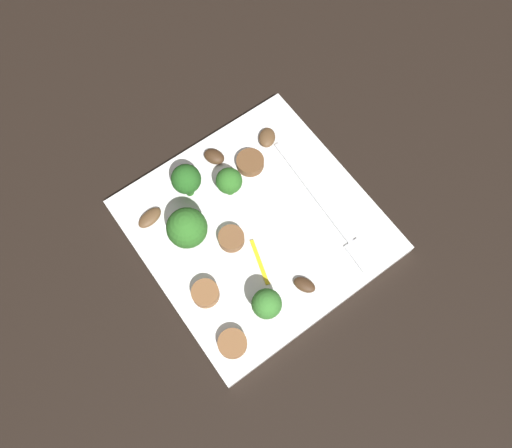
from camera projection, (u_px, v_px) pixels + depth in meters
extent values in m
plane|color=black|center=(256.00, 228.00, 0.56)|extent=(1.40, 1.40, 0.00)
cube|color=white|center=(256.00, 226.00, 0.56)|extent=(0.25, 0.25, 0.01)
cube|color=silver|center=(312.00, 191.00, 0.56)|extent=(0.15, 0.01, 0.00)
cube|color=silver|center=(360.00, 255.00, 0.54)|extent=(0.04, 0.02, 0.00)
cylinder|color=#408630|center=(266.00, 308.00, 0.51)|extent=(0.01, 0.01, 0.02)
sphere|color=#387A2D|center=(267.00, 304.00, 0.49)|extent=(0.03, 0.03, 0.03)
cylinder|color=#296420|center=(189.00, 188.00, 0.55)|extent=(0.01, 0.01, 0.03)
sphere|color=#235B1E|center=(186.00, 179.00, 0.53)|extent=(0.03, 0.03, 0.03)
cylinder|color=#347525|center=(190.00, 236.00, 0.53)|extent=(0.01, 0.01, 0.03)
sphere|color=#2D6B23|center=(187.00, 228.00, 0.51)|extent=(0.04, 0.04, 0.04)
cylinder|color=#347525|center=(229.00, 188.00, 0.56)|extent=(0.01, 0.01, 0.02)
sphere|color=#2D6B23|center=(228.00, 182.00, 0.54)|extent=(0.03, 0.03, 0.03)
cylinder|color=brown|center=(205.00, 293.00, 0.52)|extent=(0.04, 0.04, 0.01)
cylinder|color=brown|center=(250.00, 163.00, 0.57)|extent=(0.03, 0.03, 0.01)
cylinder|color=brown|center=(232.00, 344.00, 0.50)|extent=(0.04, 0.04, 0.01)
cylinder|color=brown|center=(232.00, 240.00, 0.54)|extent=(0.03, 0.03, 0.01)
ellipsoid|color=#422B19|center=(304.00, 285.00, 0.52)|extent=(0.03, 0.02, 0.01)
ellipsoid|color=brown|center=(150.00, 218.00, 0.55)|extent=(0.02, 0.03, 0.01)
ellipsoid|color=brown|center=(267.00, 138.00, 0.58)|extent=(0.03, 0.03, 0.01)
ellipsoid|color=#422B19|center=(214.00, 156.00, 0.57)|extent=(0.03, 0.03, 0.01)
cube|color=yellow|center=(260.00, 262.00, 0.53)|extent=(0.05, 0.02, 0.00)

